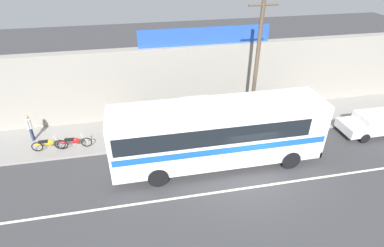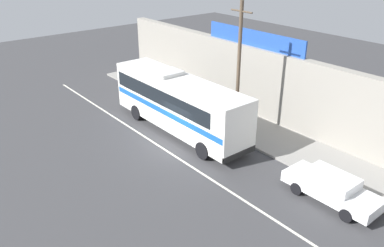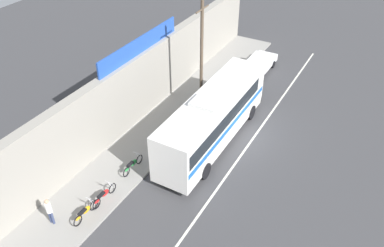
% 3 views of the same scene
% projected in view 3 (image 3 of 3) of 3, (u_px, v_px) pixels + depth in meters
% --- Properties ---
extents(ground_plane, '(70.00, 70.00, 0.00)m').
position_uv_depth(ground_plane, '(241.00, 136.00, 26.86)').
color(ground_plane, '#3A3A3D').
extents(sidewalk_slab, '(30.00, 3.60, 0.14)m').
position_uv_depth(sidewalk_slab, '(176.00, 114.00, 28.88)').
color(sidewalk_slab, gray).
rests_on(sidewalk_slab, ground_plane).
extents(storefront_facade, '(30.00, 0.70, 4.80)m').
position_uv_depth(storefront_facade, '(149.00, 79.00, 28.37)').
color(storefront_facade, gray).
rests_on(storefront_facade, ground_plane).
extents(storefront_billboard, '(8.45, 0.12, 1.10)m').
position_uv_depth(storefront_billboard, '(140.00, 45.00, 26.08)').
color(storefront_billboard, '#234CAD').
rests_on(storefront_billboard, storefront_facade).
extents(road_center_stripe, '(30.00, 0.14, 0.01)m').
position_uv_depth(road_center_stripe, '(252.00, 140.00, 26.54)').
color(road_center_stripe, silver).
rests_on(road_center_stripe, ground_plane).
extents(intercity_bus, '(11.02, 2.61, 3.78)m').
position_uv_depth(intercity_bus, '(213.00, 117.00, 25.14)').
color(intercity_bus, white).
rests_on(intercity_bus, ground_plane).
extents(parked_car, '(4.59, 1.84, 1.37)m').
position_uv_depth(parked_car, '(259.00, 64.00, 33.80)').
color(parked_car, silver).
rests_on(parked_car, ground_plane).
extents(utility_pole, '(1.60, 0.22, 8.19)m').
position_uv_depth(utility_pole, '(201.00, 58.00, 26.74)').
color(utility_pole, brown).
rests_on(utility_pole, sidewalk_slab).
extents(motorcycle_green, '(1.85, 0.56, 0.94)m').
position_uv_depth(motorcycle_green, '(85.00, 212.00, 20.70)').
color(motorcycle_green, black).
rests_on(motorcycle_green, sidewalk_slab).
extents(motorcycle_red, '(1.93, 0.56, 0.94)m').
position_uv_depth(motorcycle_red, '(133.00, 164.00, 23.70)').
color(motorcycle_red, black).
rests_on(motorcycle_red, sidewalk_slab).
extents(motorcycle_black, '(1.96, 0.56, 0.94)m').
position_uv_depth(motorcycle_black, '(104.00, 195.00, 21.68)').
color(motorcycle_black, black).
rests_on(motorcycle_black, sidewalk_slab).
extents(pedestrian_far_right, '(0.30, 0.48, 1.70)m').
position_uv_depth(pedestrian_far_right, '(49.00, 210.00, 20.09)').
color(pedestrian_far_right, navy).
rests_on(pedestrian_far_right, sidewalk_slab).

